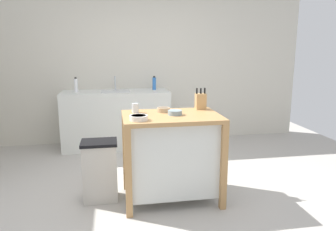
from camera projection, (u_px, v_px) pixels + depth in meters
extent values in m
plane|color=#ADA8A0|center=(154.00, 200.00, 3.31)|extent=(6.65, 6.65, 0.00)
cube|color=beige|center=(135.00, 63.00, 5.26)|extent=(5.65, 0.10, 2.60)
cube|color=#AD7F4C|center=(171.00, 117.00, 3.19)|extent=(0.97, 0.68, 0.04)
cube|color=silver|center=(171.00, 155.00, 3.27)|extent=(0.87, 0.58, 0.76)
cube|color=#AD7F4C|center=(128.00, 174.00, 2.91)|extent=(0.06, 0.06, 0.86)
cube|color=#AD7F4C|center=(224.00, 167.00, 3.06)|extent=(0.06, 0.06, 0.86)
cube|color=#AD7F4C|center=(126.00, 152.00, 3.50)|extent=(0.06, 0.06, 0.86)
cube|color=#AD7F4C|center=(205.00, 148.00, 3.65)|extent=(0.06, 0.06, 0.86)
cube|color=tan|center=(201.00, 101.00, 3.46)|extent=(0.11, 0.09, 0.17)
cylinder|color=black|center=(197.00, 91.00, 3.43)|extent=(0.02, 0.02, 0.06)
cylinder|color=black|center=(201.00, 91.00, 3.43)|extent=(0.02, 0.02, 0.06)
cylinder|color=black|center=(205.00, 91.00, 3.44)|extent=(0.02, 0.02, 0.06)
cylinder|color=silver|center=(139.00, 118.00, 2.93)|extent=(0.17, 0.17, 0.05)
cylinder|color=gray|center=(139.00, 116.00, 2.93)|extent=(0.14, 0.14, 0.01)
cylinder|color=tan|center=(163.00, 110.00, 3.31)|extent=(0.13, 0.13, 0.05)
cylinder|color=brown|center=(163.00, 108.00, 3.31)|extent=(0.11, 0.11, 0.01)
cylinder|color=gray|center=(175.00, 113.00, 3.17)|extent=(0.14, 0.14, 0.05)
cylinder|color=#49555B|center=(175.00, 111.00, 3.17)|extent=(0.11, 0.11, 0.01)
cylinder|color=silver|center=(135.00, 108.00, 3.27)|extent=(0.07, 0.07, 0.10)
cube|color=#B7B2A8|center=(100.00, 172.00, 3.28)|extent=(0.34, 0.26, 0.60)
cube|color=black|center=(99.00, 143.00, 3.21)|extent=(0.36, 0.28, 0.03)
cube|color=silver|center=(117.00, 119.00, 5.04)|extent=(1.64, 0.60, 0.89)
cube|color=silver|center=(116.00, 92.00, 4.93)|extent=(0.44, 0.36, 0.03)
cylinder|color=#B7BCC1|center=(115.00, 83.00, 5.06)|extent=(0.02, 0.02, 0.22)
cylinder|color=blue|center=(154.00, 84.00, 5.11)|extent=(0.06, 0.06, 0.20)
cylinder|color=black|center=(154.00, 77.00, 5.08)|extent=(0.03, 0.03, 0.02)
cylinder|color=white|center=(76.00, 85.00, 4.82)|extent=(0.06, 0.06, 0.20)
cylinder|color=black|center=(75.00, 78.00, 4.80)|extent=(0.03, 0.03, 0.02)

